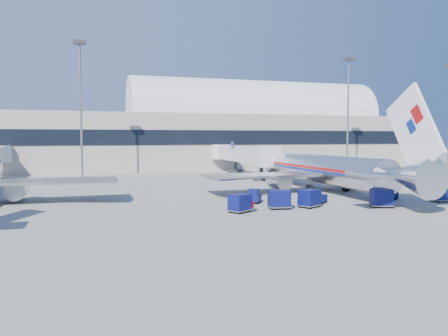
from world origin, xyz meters
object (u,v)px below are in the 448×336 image
object	(u,v)px
tug_lead	(317,197)
cart_train_c	(240,203)
barrier_mid	(410,187)
cart_train_a	(309,198)
mast_west	(80,89)
mast_east	(348,98)
cart_solo_near	(382,198)
tug_left	(254,196)
cart_train_b	(279,199)
barrier_near	(389,188)
cart_open_red	(242,208)
barrier_far	(430,186)
jetbridge_near	(239,154)
airliner_main	(324,169)
tug_right	(386,193)
cart_solo_far	(440,194)

from	to	relation	value
tug_lead	cart_train_c	size ratio (longest dim) A/B	1.07
barrier_mid	cart_train_a	bearing A→B (deg)	-156.39
mast_west	mast_east	xyz separation A→B (m)	(50.00, 0.00, 0.00)
mast_east	cart_solo_near	world-z (taller)	mast_east
barrier_mid	tug_left	size ratio (longest dim) A/B	1.13
barrier_mid	cart_train_b	size ratio (longest dim) A/B	1.30
barrier_near	cart_open_red	xyz separation A→B (m)	(-23.34, -8.83, -0.08)
barrier_mid	tug_left	xyz separation A→B (m)	(-23.51, -3.96, 0.26)
barrier_far	cart_train_c	size ratio (longest dim) A/B	1.23
jetbridge_near	barrier_near	world-z (taller)	jetbridge_near
airliner_main	cart_solo_near	size ratio (longest dim) A/B	14.94
barrier_mid	cart_train_b	bearing A→B (deg)	-159.60
tug_lead	cart_train_a	distance (m)	2.75
mast_west	barrier_mid	bearing A→B (deg)	-34.14
airliner_main	tug_right	size ratio (longest dim) A/B	14.17
jetbridge_near	barrier_far	size ratio (longest dim) A/B	9.17
mast_west	tug_lead	xyz separation A→B (m)	(23.85, -34.55, -14.10)
barrier_near	tug_lead	size ratio (longest dim) A/B	1.16
barrier_near	cart_train_b	xyz separation A→B (m)	(-19.33, -8.42, 0.54)
tug_left	cart_open_red	size ratio (longest dim) A/B	1.28
cart_train_c	jetbridge_near	bearing A→B (deg)	39.72
airliner_main	tug_left	bearing A→B (deg)	-152.11
mast_west	cart_train_b	xyz separation A→B (m)	(18.67, -36.42, -13.81)
airliner_main	cart_solo_far	size ratio (longest dim) A/B	19.16
cart_train_a	cart_train_b	xyz separation A→B (m)	(-3.23, 0.06, 0.03)
tug_right	cart_train_c	world-z (taller)	cart_train_c
barrier_near	cart_train_a	world-z (taller)	cart_train_a
tug_lead	mast_east	bearing A→B (deg)	20.08
barrier_near	cart_solo_near	world-z (taller)	cart_solo_near
airliner_main	barrier_far	bearing A→B (deg)	-9.74
cart_train_b	cart_open_red	world-z (taller)	cart_train_b
barrier_mid	tug_left	distance (m)	23.85
mast_east	barrier_far	bearing A→B (deg)	-100.92
cart_solo_near	mast_east	bearing A→B (deg)	80.03
barrier_mid	tug_right	size ratio (longest dim) A/B	1.14
barrier_mid	cart_solo_far	world-z (taller)	cart_solo_far
airliner_main	cart_train_a	distance (m)	13.79
mast_east	cart_train_a	bearing A→B (deg)	-127.61
mast_west	mast_east	size ratio (longest dim) A/B	1.00
tug_right	tug_left	distance (m)	15.53
airliner_main	mast_west	world-z (taller)	mast_west
airliner_main	cart_solo_near	xyz separation A→B (m)	(-1.21, -13.14, -1.94)
tug_lead	cart_solo_far	size ratio (longest dim) A/B	1.33
jetbridge_near	mast_east	distance (m)	24.91
barrier_far	tug_left	distance (m)	27.10
barrier_near	tug_lead	xyz separation A→B (m)	(-14.15, -6.55, 0.24)
barrier_near	airliner_main	bearing A→B (deg)	162.61
barrier_mid	cart_train_b	xyz separation A→B (m)	(-22.63, -8.42, 0.54)
mast_west	tug_right	world-z (taller)	mast_west
barrier_near	cart_train_a	distance (m)	18.20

